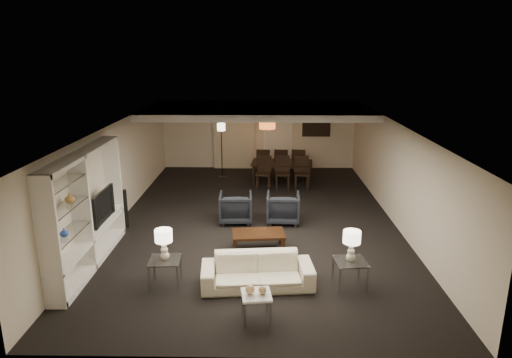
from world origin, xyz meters
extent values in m
plane|color=black|center=(0.00, 0.00, 0.00)|extent=(11.00, 11.00, 0.00)
cube|color=silver|center=(0.00, 0.00, 2.50)|extent=(7.00, 11.00, 0.02)
cube|color=beige|center=(0.00, 5.50, 1.25)|extent=(7.00, 0.02, 2.50)
cube|color=beige|center=(0.00, -5.50, 1.25)|extent=(7.00, 0.02, 2.50)
cube|color=beige|center=(-3.50, 0.00, 1.25)|extent=(0.02, 11.00, 2.50)
cube|color=beige|center=(3.50, 0.00, 1.25)|extent=(0.02, 11.00, 2.50)
cube|color=silver|center=(0.00, 3.50, 2.40)|extent=(7.00, 4.00, 0.20)
cube|color=beige|center=(-0.90, 5.42, 1.20)|extent=(1.50, 0.12, 2.40)
cube|color=silver|center=(0.70, 5.47, 1.05)|extent=(0.90, 0.05, 2.10)
cube|color=#142D38|center=(2.10, 5.46, 1.55)|extent=(0.95, 0.04, 0.65)
cylinder|color=#D8591E|center=(0.30, 3.50, 1.92)|extent=(0.52, 0.52, 0.24)
imported|color=beige|center=(0.09, -3.43, 0.30)|extent=(2.12, 0.98, 0.60)
imported|color=black|center=(-0.51, -0.13, 0.38)|extent=(0.85, 0.87, 0.76)
imported|color=black|center=(0.69, -0.13, 0.38)|extent=(0.84, 0.87, 0.76)
sphere|color=tan|center=(-0.01, -4.53, 0.54)|extent=(0.15, 0.15, 0.15)
sphere|color=tan|center=(0.19, -4.53, 0.54)|extent=(0.13, 0.13, 0.13)
imported|color=black|center=(-3.28, -2.05, 1.08)|extent=(1.14, 0.15, 0.66)
imported|color=#2A4FB6|center=(-3.31, -3.67, 1.14)|extent=(0.15, 0.15, 0.16)
imported|color=#B17B3B|center=(-3.31, -3.29, 1.65)|extent=(0.18, 0.18, 0.19)
cube|color=black|center=(-3.20, -0.55, 0.48)|extent=(0.14, 0.14, 0.97)
imported|color=black|center=(0.78, 3.44, 0.35)|extent=(2.07, 1.28, 0.69)
camera|label=1|loc=(0.20, -11.06, 4.22)|focal=32.00mm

